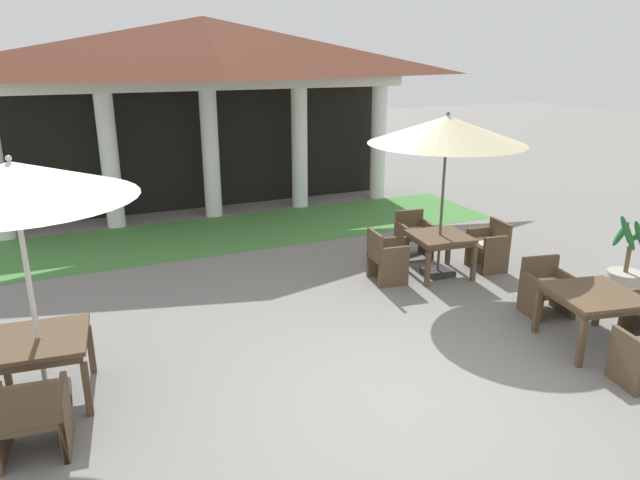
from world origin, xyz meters
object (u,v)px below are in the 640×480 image
(patio_chair_near_foreground_east, at_px, (489,246))
(patio_umbrella_mid_left, at_px, (13,183))
(patio_table_near_foreground, at_px, (440,240))
(patio_chair_mid_left_south, at_px, (31,417))
(patio_table_mid_right, at_px, (594,299))
(patio_chair_mid_right_north, at_px, (547,289))
(patio_chair_near_foreground_west, at_px, (386,258))
(patio_chair_near_foreground_north, at_px, (413,235))
(patio_table_mid_left, at_px, (40,346))
(patio_umbrella_near_foreground, at_px, (447,131))
(potted_palm_right_edge, at_px, (625,275))

(patio_chair_near_foreground_east, xyz_separation_m, patio_umbrella_mid_left, (-7.07, -1.30, 2.00))
(patio_table_near_foreground, distance_m, patio_chair_near_foreground_east, 1.00)
(patio_chair_mid_left_south, bearing_deg, patio_umbrella_mid_left, 90.00)
(patio_chair_near_foreground_east, xyz_separation_m, patio_table_mid_right, (-0.63, -2.77, 0.22))
(patio_chair_mid_right_north, bearing_deg, patio_chair_near_foreground_east, -92.59)
(patio_umbrella_mid_left, bearing_deg, patio_chair_near_foreground_west, 16.59)
(patio_chair_near_foreground_west, relative_size, patio_chair_mid_left_south, 1.00)
(patio_chair_near_foreground_north, xyz_separation_m, patio_table_mid_left, (-6.21, -2.38, 0.24))
(patio_chair_near_foreground_east, bearing_deg, patio_table_mid_right, 173.65)
(patio_umbrella_near_foreground, relative_size, potted_palm_right_edge, 2.11)
(patio_table_near_foreground, bearing_deg, patio_chair_near_foreground_north, 83.49)
(patio_umbrella_mid_left, height_order, patio_chair_mid_left_south, patio_umbrella_mid_left)
(patio_table_near_foreground, height_order, patio_chair_near_foreground_east, patio_chair_near_foreground_east)
(patio_chair_near_foreground_west, xyz_separation_m, patio_chair_mid_left_south, (-5.22, -2.50, 0.01))
(patio_chair_near_foreground_west, relative_size, patio_table_mid_right, 0.74)
(patio_chair_near_foreground_west, height_order, potted_palm_right_edge, potted_palm_right_edge)
(patio_table_mid_right, bearing_deg, patio_chair_near_foreground_west, 113.63)
(patio_table_near_foreground, distance_m, patio_chair_mid_right_north, 2.00)
(patio_table_mid_left, height_order, potted_palm_right_edge, potted_palm_right_edge)
(patio_table_mid_right, bearing_deg, patio_chair_near_foreground_north, 93.38)
(patio_chair_near_foreground_west, bearing_deg, patio_chair_near_foreground_east, 90.00)
(patio_chair_near_foreground_north, distance_m, patio_chair_mid_right_north, 2.91)
(patio_table_near_foreground, xyz_separation_m, patio_umbrella_near_foreground, (-0.00, 0.00, 1.82))
(patio_umbrella_near_foreground, height_order, patio_chair_mid_right_north, patio_umbrella_near_foreground)
(patio_table_near_foreground, xyz_separation_m, patio_chair_near_foreground_east, (0.97, -0.11, -0.20))
(patio_table_near_foreground, relative_size, patio_chair_mid_right_north, 1.26)
(patio_chair_near_foreground_west, bearing_deg, patio_table_mid_right, 30.13)
(patio_chair_near_foreground_north, relative_size, patio_chair_mid_left_south, 0.96)
(patio_chair_mid_right_north, bearing_deg, patio_table_mid_left, 6.87)
(patio_umbrella_mid_left, relative_size, patio_table_mid_right, 2.28)
(patio_table_mid_left, distance_m, potted_palm_right_edge, 8.28)
(patio_chair_near_foreground_east, xyz_separation_m, patio_chair_mid_right_north, (-0.44, -1.80, -0.04))
(patio_table_near_foreground, xyz_separation_m, patio_chair_mid_left_south, (-6.19, -2.39, -0.20))
(patio_umbrella_near_foreground, relative_size, patio_chair_near_foreground_east, 3.20)
(patio_chair_near_foreground_east, height_order, patio_chair_mid_left_south, patio_chair_mid_left_south)
(patio_chair_near_foreground_west, distance_m, potted_palm_right_edge, 3.72)
(patio_chair_near_foreground_west, xyz_separation_m, patio_table_mid_left, (-5.12, -1.53, 0.24))
(patio_chair_near_foreground_west, height_order, patio_chair_mid_right_north, patio_chair_near_foreground_west)
(patio_table_near_foreground, bearing_deg, patio_umbrella_near_foreground, 135.00)
(patio_umbrella_mid_left, bearing_deg, patio_chair_near_foreground_north, 21.01)
(patio_chair_near_foreground_north, relative_size, patio_table_mid_right, 0.71)
(patio_chair_mid_right_north, height_order, potted_palm_right_edge, potted_palm_right_edge)
(potted_palm_right_edge, bearing_deg, patio_chair_near_foreground_west, 147.61)
(patio_chair_near_foreground_east, distance_m, patio_chair_near_foreground_west, 1.95)
(patio_chair_near_foreground_north, xyz_separation_m, patio_chair_near_foreground_west, (-1.08, -0.86, 0.00))
(patio_chair_mid_right_north, bearing_deg, patio_table_mid_right, 90.00)
(patio_chair_near_foreground_north, xyz_separation_m, potted_palm_right_edge, (2.06, -2.85, -0.09))
(patio_umbrella_near_foreground, distance_m, patio_chair_near_foreground_west, 2.25)
(potted_palm_right_edge, bearing_deg, patio_umbrella_near_foreground, 139.06)
(patio_chair_near_foreground_north, bearing_deg, patio_table_mid_left, 27.52)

